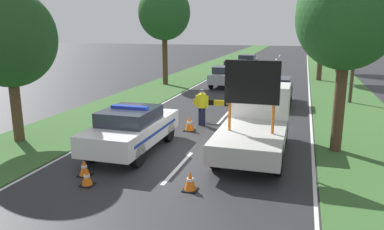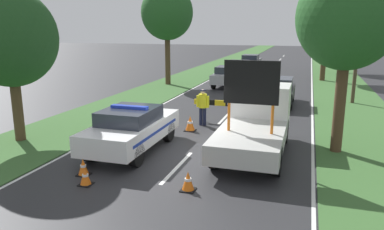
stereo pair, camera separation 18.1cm
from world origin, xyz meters
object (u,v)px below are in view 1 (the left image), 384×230
Objects in this scene: road_barrier at (224,104)px; traffic_cone_behind_barrier at (84,168)px; traffic_cone_lane_edge at (87,177)px; police_officer at (202,104)px; pedestrian_civilian at (233,102)px; traffic_cone_centre_front at (190,181)px; traffic_cone_near_truck at (190,123)px; traffic_cone_near_police at (262,123)px; roadside_tree_mid_right at (347,18)px; queued_car_hatch_blue at (235,69)px; utility_pole at (356,38)px; queued_car_suv_grey at (247,62)px; roadside_tree_mid_left at (341,29)px; queued_car_sedan_silver at (226,76)px; police_car at (132,128)px; work_truck at (256,121)px; queued_car_sedan_black at (276,90)px; roadside_tree_far_left at (164,13)px; roadside_tree_near_left at (324,8)px; roadside_tree_near_right at (9,39)px.

road_barrier is 7.92m from traffic_cone_behind_barrier.
police_officer is at bearing 79.45° from traffic_cone_lane_edge.
pedestrian_civilian is at bearing 71.13° from traffic_cone_lane_edge.
traffic_cone_centre_front is 5.93m from traffic_cone_near_truck.
traffic_cone_near_police is at bearing 56.25° from traffic_cone_behind_barrier.
roadside_tree_mid_right is (2.80, -2.14, 4.28)m from traffic_cone_near_police.
utility_pole is (8.29, -9.18, 2.89)m from queued_car_hatch_blue.
roadside_tree_mid_left is (8.72, -0.03, 3.25)m from queued_car_suv_grey.
traffic_cone_centre_front is at bearing -82.14° from road_barrier.
road_barrier is 0.75× the size of queued_car_sedan_silver.
police_car is at bearing 138.05° from traffic_cone_centre_front.
work_truck is 26.05m from queued_car_suv_grey.
queued_car_sedan_black is 11.02m from roadside_tree_far_left.
work_truck is at bearing -98.10° from roadside_tree_near_left.
roadside_tree_near_left is at bearing -178.91° from queued_car_hatch_blue.
roadside_tree_near_right is 0.80× the size of utility_pole.
pedestrian_civilian is 3.22× the size of traffic_cone_near_police.
traffic_cone_behind_barrier is (-3.26, 0.09, -0.02)m from traffic_cone_centre_front.
traffic_cone_near_truck reaches higher than traffic_cone_behind_barrier.
police_car is at bearing 89.82° from queued_car_suv_grey.
pedestrian_civilian is at bearing 73.97° from queued_car_sedan_black.
traffic_cone_near_truck is 0.11× the size of roadside_tree_near_right.
traffic_cone_near_police is (1.79, -0.84, -0.55)m from road_barrier.
roadside_tree_mid_right is at bearing -37.32° from traffic_cone_near_police.
road_barrier is at bearing -56.67° from roadside_tree_far_left.
roadside_tree_far_left is at bearing 103.83° from traffic_cone_lane_edge.
utility_pole is at bearing -81.40° from roadside_tree_near_left.
utility_pole is at bearing -109.60° from work_truck.
traffic_cone_centre_front is (2.91, -2.62, -0.55)m from police_car.
roadside_tree_near_left reaches higher than roadside_tree_far_left.
utility_pole is (1.44, 9.43, -0.88)m from roadside_tree_mid_right.
utility_pole is (4.24, 7.30, 3.39)m from traffic_cone_near_police.
utility_pole is (5.57, 6.77, 2.63)m from pedestrian_civilian.
roadside_tree_near_left is 1.13× the size of utility_pole.
traffic_cone_near_truck is at bearing -107.65° from roadside_tree_mid_left.
traffic_cone_behind_barrier is 18.69m from roadside_tree_far_left.
roadside_tree_mid_right is (6.77, 5.07, 4.30)m from traffic_cone_lane_edge.
police_officer is 0.20× the size of roadside_tree_near_left.
pedestrian_civilian is at bearing 33.18° from roadside_tree_near_right.
traffic_cone_behind_barrier is at bearing -121.90° from utility_pole.
roadside_tree_mid_right reaches higher than traffic_cone_near_police.
queued_car_sedan_black is 0.97× the size of queued_car_suv_grey.
police_officer reaches higher than queued_car_suv_grey.
roadside_tree_mid_left is (5.89, 29.62, 3.79)m from traffic_cone_centre_front.
road_barrier is 0.49× the size of roadside_tree_mid_left.
work_truck is at bearing 159.63° from police_officer.
work_truck reaches higher than police_officer.
traffic_cone_centre_front is at bearing -63.65° from pedestrian_civilian.
traffic_cone_behind_barrier is at bearing -123.75° from traffic_cone_near_police.
road_barrier is 23.24m from roadside_tree_mid_left.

